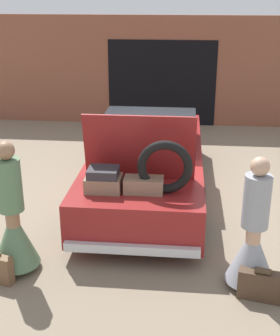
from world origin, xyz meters
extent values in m
plane|color=#7F705B|center=(0.00, 0.00, 0.00)|extent=(40.00, 40.00, 0.00)
cube|color=brown|center=(0.00, 4.58, 1.40)|extent=(12.00, 0.12, 2.80)
cube|color=black|center=(0.00, 4.51, 1.10)|extent=(2.80, 0.02, 2.20)
cube|color=maroon|center=(0.00, 0.00, 0.50)|extent=(1.87, 4.79, 0.65)
cube|color=#1E2328|center=(0.00, 0.29, 1.07)|extent=(1.64, 1.53, 0.49)
cylinder|color=black|center=(-0.86, 1.49, 0.37)|extent=(0.18, 0.74, 0.74)
cylinder|color=black|center=(0.86, 1.49, 0.37)|extent=(0.18, 0.74, 0.74)
cylinder|color=black|center=(-0.86, -1.44, 0.37)|extent=(0.18, 0.74, 0.74)
cylinder|color=black|center=(0.86, -1.44, 0.37)|extent=(0.18, 0.74, 0.74)
cube|color=silver|center=(0.00, -2.44, 0.28)|extent=(1.78, 0.10, 0.12)
cube|color=maroon|center=(0.00, -1.41, 1.32)|extent=(1.59, 0.22, 0.99)
cube|color=#8C7259|center=(-0.45, -1.83, 0.93)|extent=(0.49, 0.37, 0.21)
cube|color=#8C7259|center=(0.10, -1.83, 0.93)|extent=(0.53, 0.29, 0.21)
cube|color=#2D2D33|center=(-0.45, -1.83, 1.09)|extent=(0.41, 0.36, 0.12)
torus|color=black|center=(0.38, -1.83, 1.20)|extent=(0.75, 0.12, 0.75)
cylinder|color=#997051|center=(-1.48, -2.59, 0.42)|extent=(0.17, 0.17, 0.85)
cone|color=#567A56|center=(-1.48, -2.59, 0.47)|extent=(0.60, 0.60, 0.76)
cylinder|color=#567A56|center=(-1.48, -2.59, 1.18)|extent=(0.32, 0.32, 0.67)
sphere|color=#997051|center=(-1.48, -2.59, 1.63)|extent=(0.23, 0.23, 0.23)
cylinder|color=tan|center=(1.48, -2.67, 0.41)|extent=(0.17, 0.17, 0.81)
cone|color=#9399A3|center=(1.48, -2.67, 0.45)|extent=(0.60, 0.60, 0.73)
cylinder|color=#9399A3|center=(1.48, -2.67, 1.14)|extent=(0.32, 0.32, 0.65)
sphere|color=tan|center=(1.48, -2.67, 1.57)|extent=(0.22, 0.22, 0.22)
cube|color=#473323|center=(1.58, -2.94, 0.18)|extent=(0.56, 0.27, 0.36)
cube|color=#4C3823|center=(1.58, -2.94, 0.38)|extent=(0.20, 0.13, 0.02)
camera|label=1|loc=(0.62, -7.65, 3.44)|focal=50.00mm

